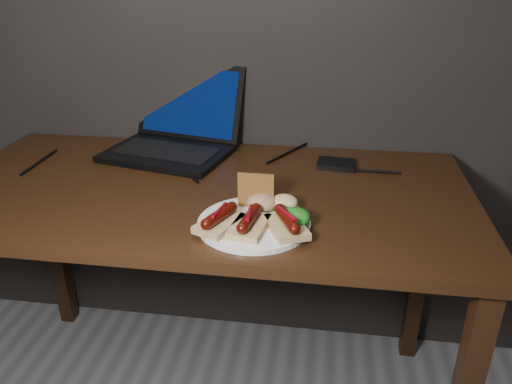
{
  "coord_description": "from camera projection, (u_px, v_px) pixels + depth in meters",
  "views": [
    {
      "loc": [
        0.31,
        0.22,
        1.29
      ],
      "look_at": [
        0.16,
        1.22,
        0.82
      ],
      "focal_mm": 35.0,
      "sensor_mm": 36.0,
      "label": 1
    }
  ],
  "objects": [
    {
      "name": "desk_cables",
      "position": [
        212.0,
        163.0,
        1.46
      ],
      "size": [
        1.05,
        0.38,
        0.01
      ],
      "color": "black",
      "rests_on": "desk"
    },
    {
      "name": "coleslaw_mound",
      "position": [
        284.0,
        203.0,
        1.16
      ],
      "size": [
        0.06,
        0.06,
        0.04
      ],
      "primitive_type": "ellipsoid",
      "color": "beige",
      "rests_on": "plate"
    },
    {
      "name": "crispbread",
      "position": [
        256.0,
        190.0,
        1.16
      ],
      "size": [
        0.09,
        0.01,
        0.08
      ],
      "primitive_type": "cube",
      "color": "#A1642C",
      "rests_on": "plate"
    },
    {
      "name": "salsa_mound",
      "position": [
        262.0,
        202.0,
        1.16
      ],
      "size": [
        0.07,
        0.07,
        0.04
      ],
      "primitive_type": "ellipsoid",
      "color": "maroon",
      "rests_on": "plate"
    },
    {
      "name": "bread_sausage_left",
      "position": [
        220.0,
        220.0,
        1.09
      ],
      "size": [
        0.11,
        0.13,
        0.04
      ],
      "color": "#DAB380",
      "rests_on": "plate"
    },
    {
      "name": "laptop",
      "position": [
        176.0,
        134.0,
        1.55
      ],
      "size": [
        0.42,
        0.4,
        0.25
      ],
      "color": "black",
      "rests_on": "desk"
    },
    {
      "name": "bread_sausage_right",
      "position": [
        287.0,
        223.0,
        1.07
      ],
      "size": [
        0.11,
        0.13,
        0.04
      ],
      "color": "#DAB380",
      "rests_on": "plate"
    },
    {
      "name": "salad_greens",
      "position": [
        295.0,
        217.0,
        1.09
      ],
      "size": [
        0.07,
        0.07,
        0.04
      ],
      "primitive_type": "ellipsoid",
      "color": "#195911",
      "rests_on": "plate"
    },
    {
      "name": "bread_sausage_center",
      "position": [
        249.0,
        223.0,
        1.07
      ],
      "size": [
        0.09,
        0.12,
        0.04
      ],
      "color": "#DAB380",
      "rests_on": "plate"
    },
    {
      "name": "plate",
      "position": [
        254.0,
        223.0,
        1.12
      ],
      "size": [
        0.28,
        0.28,
        0.01
      ],
      "primitive_type": "cylinder",
      "rotation": [
        0.0,
        0.0,
        -0.1
      ],
      "color": "white",
      "rests_on": "desk"
    },
    {
      "name": "desk",
      "position": [
        204.0,
        217.0,
        1.35
      ],
      "size": [
        1.4,
        0.7,
        0.75
      ],
      "color": "#331B0C",
      "rests_on": "ground"
    },
    {
      "name": "hard_drive",
      "position": [
        336.0,
        164.0,
        1.44
      ],
      "size": [
        0.11,
        0.09,
        0.02
      ],
      "primitive_type": "cube",
      "rotation": [
        0.0,
        0.0,
        -0.08
      ],
      "color": "black",
      "rests_on": "desk"
    }
  ]
}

